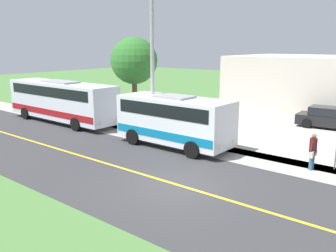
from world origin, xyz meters
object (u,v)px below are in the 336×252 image
at_px(shuttle_bus_front, 174,119).
at_px(tree_curbside, 134,61).
at_px(pedestrian_with_bags, 313,150).
at_px(street_light_pole, 151,58).
at_px(transit_bus_rear, 61,100).
at_px(parked_car_near, 330,118).

distance_m(shuttle_bus_front, tree_curbside, 7.14).
distance_m(shuttle_bus_front, pedestrian_with_bags, 7.42).
height_order(shuttle_bus_front, street_light_pole, street_light_pole).
height_order(shuttle_bus_front, transit_bus_rear, transit_bus_rear).
bearing_deg(transit_bus_rear, shuttle_bus_front, 90.24).
distance_m(pedestrian_with_bags, parked_car_near, 9.61).
height_order(pedestrian_with_bags, tree_curbside, tree_curbside).
relative_size(shuttle_bus_front, tree_curbside, 1.11).
distance_m(pedestrian_with_bags, tree_curbside, 13.81).
bearing_deg(parked_car_near, tree_curbside, -56.94).
bearing_deg(shuttle_bus_front, pedestrian_with_bags, 96.86).
relative_size(shuttle_bus_front, street_light_pole, 0.77).
relative_size(transit_bus_rear, parked_car_near, 2.27).
xyz_separation_m(transit_bus_rear, pedestrian_with_bags, (-0.93, 17.86, -0.76)).
relative_size(shuttle_bus_front, transit_bus_rear, 0.67).
distance_m(street_light_pole, parked_car_near, 13.19).
relative_size(parked_car_near, tree_curbside, 0.73).
distance_m(shuttle_bus_front, parked_car_near, 11.77).
bearing_deg(shuttle_bus_front, street_light_pole, -100.60).
height_order(transit_bus_rear, pedestrian_with_bags, transit_bus_rear).
bearing_deg(transit_bus_rear, tree_curbside, 122.12).
bearing_deg(transit_bus_rear, parked_car_near, 122.79).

